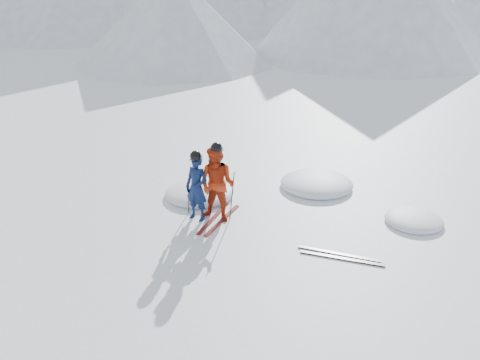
% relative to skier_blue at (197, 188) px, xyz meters
% --- Properties ---
extents(ground, '(160.00, 160.00, 0.00)m').
position_rel_skier_blue_xyz_m(ground, '(3.07, -0.37, -0.79)').
color(ground, white).
rests_on(ground, ground).
extents(skier_blue, '(0.62, 0.45, 1.58)m').
position_rel_skier_blue_xyz_m(skier_blue, '(0.00, 0.00, 0.00)').
color(skier_blue, '#0B1A44').
rests_on(skier_blue, ground).
extents(skier_red, '(0.89, 0.70, 1.79)m').
position_rel_skier_blue_xyz_m(skier_red, '(0.45, 0.14, 0.11)').
color(skier_red, '#B12C0E').
rests_on(skier_red, ground).
extents(pole_blue_left, '(0.11, 0.08, 1.05)m').
position_rel_skier_blue_xyz_m(pole_blue_left, '(-0.30, 0.15, -0.26)').
color(pole_blue_left, black).
rests_on(pole_blue_left, ground).
extents(pole_blue_right, '(0.11, 0.07, 1.05)m').
position_rel_skier_blue_xyz_m(pole_blue_right, '(0.25, 0.25, -0.26)').
color(pole_blue_right, black).
rests_on(pole_blue_right, ground).
extents(pole_red_left, '(0.12, 0.09, 1.19)m').
position_rel_skier_blue_xyz_m(pole_red_left, '(0.15, 0.39, -0.19)').
color(pole_red_left, black).
rests_on(pole_red_left, ground).
extents(pole_red_right, '(0.12, 0.08, 1.19)m').
position_rel_skier_blue_xyz_m(pole_red_right, '(0.75, 0.29, -0.19)').
color(pole_red_right, black).
rests_on(pole_red_right, ground).
extents(ski_worn_left, '(0.20, 1.70, 0.03)m').
position_rel_skier_blue_xyz_m(ski_worn_left, '(0.33, 0.14, -0.77)').
color(ski_worn_left, black).
rests_on(ski_worn_left, ground).
extents(ski_worn_right, '(0.10, 1.70, 0.03)m').
position_rel_skier_blue_xyz_m(ski_worn_right, '(0.57, 0.14, -0.77)').
color(ski_worn_right, black).
rests_on(ski_worn_right, ground).
extents(ski_loose_a, '(1.70, 0.17, 0.03)m').
position_rel_skier_blue_xyz_m(ski_loose_a, '(3.41, -0.28, -0.77)').
color(ski_loose_a, black).
rests_on(ski_loose_a, ground).
extents(ski_loose_b, '(1.70, 0.23, 0.03)m').
position_rel_skier_blue_xyz_m(ski_loose_b, '(3.51, -0.43, -0.77)').
color(ski_loose_b, black).
rests_on(ski_loose_b, ground).
extents(snow_lumps, '(6.78, 3.64, 0.43)m').
position_rel_skier_blue_xyz_m(snow_lumps, '(1.48, 2.12, -0.79)').
color(snow_lumps, white).
rests_on(snow_lumps, ground).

